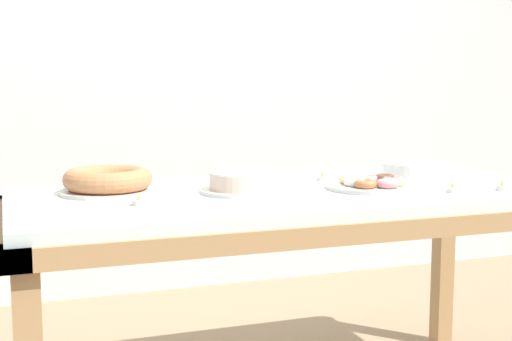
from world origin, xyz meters
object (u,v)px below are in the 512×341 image
object	(u,v)px
pastry_platter	(374,184)
plate_stack	(411,169)
tealight_left_edge	(139,202)
cake_chocolate_round	(241,183)
tealight_near_cakes	(322,178)
tealight_right_edge	(452,189)
tealight_near_front	(502,187)
cake_golden_bundt	(108,181)

from	to	relation	value
pastry_platter	plate_stack	bearing A→B (deg)	39.13
tealight_left_edge	cake_chocolate_round	bearing A→B (deg)	18.25
tealight_near_cakes	cake_chocolate_round	bearing A→B (deg)	-156.76
tealight_left_edge	tealight_right_edge	xyz separation A→B (m)	(1.00, -0.11, 0.00)
tealight_left_edge	tealight_near_front	bearing A→B (deg)	-6.16
tealight_near_cakes	cake_golden_bundt	bearing A→B (deg)	-178.75
cake_chocolate_round	tealight_left_edge	distance (m)	0.37
tealight_left_edge	tealight_right_edge	distance (m)	1.01
cake_chocolate_round	cake_golden_bundt	distance (m)	0.43
cake_chocolate_round	tealight_right_edge	bearing A→B (deg)	-18.91
cake_chocolate_round	cake_golden_bundt	size ratio (longest dim) A/B	0.85
pastry_platter	cake_golden_bundt	bearing A→B (deg)	166.61
cake_golden_bundt	tealight_near_cakes	bearing A→B (deg)	1.25
cake_chocolate_round	tealight_right_edge	xyz separation A→B (m)	(0.65, -0.22, -0.02)
pastry_platter	cake_chocolate_round	bearing A→B (deg)	171.55
cake_chocolate_round	tealight_near_front	bearing A→B (deg)	-16.48
tealight_left_edge	tealight_near_front	size ratio (longest dim) A/B	1.00
plate_stack	tealight_near_front	xyz separation A→B (m)	(0.09, -0.41, -0.01)
cake_chocolate_round	tealight_left_edge	bearing A→B (deg)	-161.75
cake_golden_bundt	tealight_right_edge	xyz separation A→B (m)	(1.05, -0.36, -0.03)
plate_stack	tealight_right_edge	world-z (taller)	plate_stack
pastry_platter	plate_stack	xyz separation A→B (m)	(0.28, 0.23, 0.01)
tealight_left_edge	tealight_near_cakes	xyz separation A→B (m)	(0.71, 0.27, 0.00)
cake_golden_bundt	tealight_left_edge	distance (m)	0.26
tealight_near_cakes	tealight_left_edge	bearing A→B (deg)	-159.20
tealight_left_edge	tealight_near_cakes	distance (m)	0.76
tealight_near_front	tealight_near_cakes	size ratio (longest dim) A/B	1.00
plate_stack	pastry_platter	bearing A→B (deg)	-140.87
pastry_platter	tealight_near_front	bearing A→B (deg)	-25.17
cake_golden_bundt	tealight_right_edge	size ratio (longest dim) A/B	7.80
plate_stack	tealight_near_cakes	distance (m)	0.37
cake_chocolate_round	pastry_platter	world-z (taller)	cake_chocolate_round
cake_chocolate_round	tealight_right_edge	world-z (taller)	cake_chocolate_round
cake_golden_bundt	tealight_right_edge	bearing A→B (deg)	-18.78
tealight_left_edge	cake_golden_bundt	bearing A→B (deg)	101.85
pastry_platter	plate_stack	distance (m)	0.37
tealight_near_front	tealight_near_cakes	bearing A→B (deg)	139.62
cake_chocolate_round	tealight_right_edge	size ratio (longest dim) A/B	6.62
plate_stack	tealight_right_edge	xyz separation A→B (m)	(-0.08, -0.39, -0.01)
cake_golden_bundt	plate_stack	bearing A→B (deg)	1.41
tealight_near_front	tealight_near_cakes	distance (m)	0.61
cake_chocolate_round	pastry_platter	bearing A→B (deg)	-8.45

